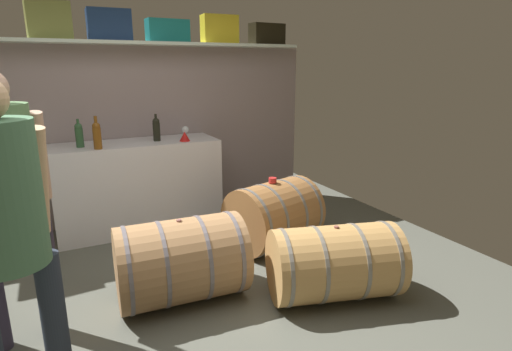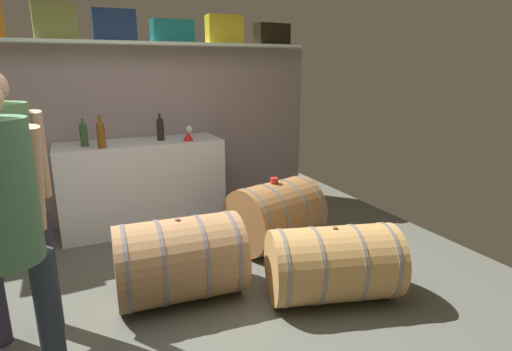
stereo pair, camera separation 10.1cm
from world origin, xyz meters
The scene contains 20 objects.
ground_plane centered at (0.00, 0.57, -0.01)m, with size 5.65×7.75×0.02m, color #56584E.
back_wall_panel centered at (0.00, 2.27, 0.96)m, with size 4.45×0.10×1.91m, color gray.
high_shelf_board centered at (0.00, 2.12, 1.93)m, with size 4.09×0.40×0.03m, color silver.
toolcase_olive centered at (-0.57, 2.12, 2.11)m, with size 0.38×0.26×0.34m, color olive.
toolcase_navy centered at (-0.03, 2.12, 2.09)m, with size 0.41×0.28×0.30m, color navy.
toolcase_teal centered at (0.56, 2.12, 2.06)m, with size 0.44×0.19×0.23m, color #177879.
toolcase_yellow centered at (1.15, 2.12, 2.10)m, with size 0.39×0.20×0.30m, color yellow.
toolcase_black centered at (1.75, 2.12, 2.06)m, with size 0.40×0.19×0.24m, color black.
work_cabinet centered at (0.11, 1.92, 0.47)m, with size 1.67×0.59×0.94m, color silver.
wine_bottle_amber centered at (-0.28, 1.69, 1.08)m, with size 0.08×0.08×0.31m.
wine_bottle_dark centered at (0.32, 1.89, 1.07)m, with size 0.08×0.08×0.28m.
wine_bottle_green centered at (-0.43, 1.87, 1.06)m, with size 0.07×0.07×0.27m.
wine_glass centered at (0.64, 1.89, 1.03)m, with size 0.08×0.08×0.13m.
red_funnel centered at (0.58, 1.74, 0.99)m, with size 0.11×0.11×0.10m, color red.
wine_barrel_near centered at (1.16, 0.84, 0.32)m, with size 0.93×0.82×0.65m.
wine_barrel_far centered at (0.09, 0.32, 0.31)m, with size 0.95×0.68×0.63m.
wine_barrel_flank centered at (1.12, -0.17, 0.28)m, with size 1.06×0.79×0.57m.
tasting_cup centered at (1.14, 0.84, 0.67)m, with size 0.08×0.08×0.05m, color red.
winemaker_pouring centered at (-0.90, -0.34, 1.02)m, with size 0.54×0.45×1.67m.
visitor_tasting centered at (-0.93, 0.29, 1.04)m, with size 0.51×0.40×1.69m.
Camera 1 is at (-0.65, -2.41, 1.70)m, focal length 28.92 mm.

